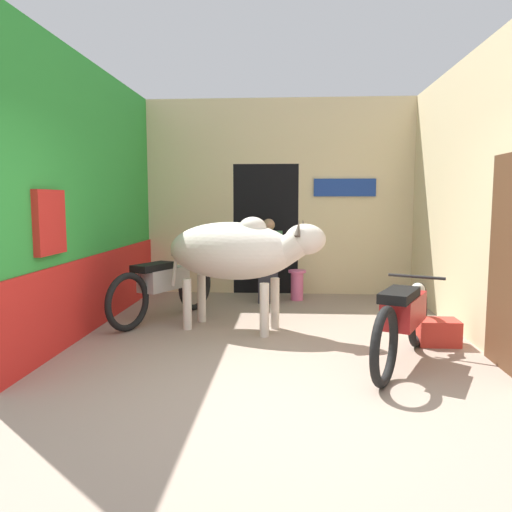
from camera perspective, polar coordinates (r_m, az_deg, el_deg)
ground_plane at (r=4.09m, az=1.07°, el=-16.39°), size 30.00×30.00×0.00m
wall_left_shopfront at (r=6.55m, az=-18.56°, el=5.98°), size 0.25×4.62×3.25m
wall_back_with_doorway at (r=8.66m, az=2.08°, el=5.29°), size 4.44×0.93×3.25m
wall_right_with_door at (r=6.39m, az=23.39°, el=6.07°), size 0.22×4.62×3.25m
cow at (r=6.03m, az=-2.15°, el=0.55°), size 2.04×1.15×1.39m
motorcycle_near at (r=5.03m, az=16.51°, el=-6.76°), size 0.97×1.88×0.80m
motorcycle_far at (r=6.71m, az=-10.46°, el=-3.25°), size 0.99×1.90×0.82m
shopkeeper_seated at (r=7.75m, az=1.44°, el=-0.29°), size 0.43×0.33×1.29m
plastic_stool at (r=7.95m, az=4.71°, el=-3.23°), size 0.28×0.28×0.48m
crate at (r=5.89m, az=20.04°, el=-8.16°), size 0.44×0.32×0.28m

